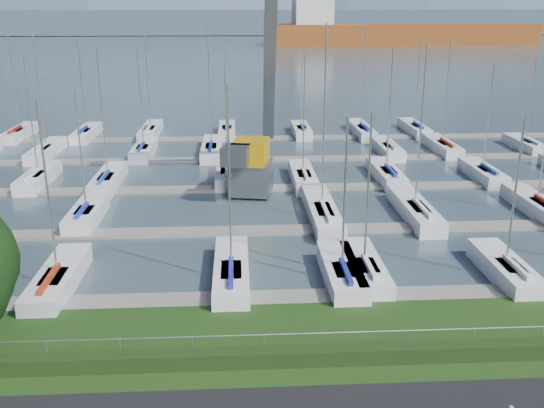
{
  "coord_description": "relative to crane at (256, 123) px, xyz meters",
  "views": [
    {
      "loc": [
        -1.95,
        -22.32,
        14.31
      ],
      "look_at": [
        0.0,
        12.0,
        3.0
      ],
      "focal_mm": 40.0,
      "sensor_mm": 36.0,
      "label": 1
    }
  ],
  "objects": [
    {
      "name": "cargo_ship_mid",
      "position": [
        58.2,
        189.12,
        -1.8
      ],
      "size": [
        102.04,
        21.69,
        21.5
      ],
      "rotation": [
        0.0,
        0.0,
        0.04
      ],
      "color": "brown",
      "rests_on": "water"
    },
    {
      "name": "path",
      "position": [
        0.52,
        -28.68,
        -5.32
      ],
      "size": [
        160.0,
        2.0,
        0.04
      ],
      "primitive_type": "cube",
      "color": "black",
      "rests_on": "grass"
    },
    {
      "name": "crane",
      "position": [
        0.0,
        0.0,
        0.0
      ],
      "size": [
        4.73,
        13.38,
        22.35
      ],
      "rotation": [
        0.0,
        0.0,
        -0.18
      ],
      "color": "slate",
      "rests_on": "water"
    },
    {
      "name": "fence",
      "position": [
        0.52,
        -25.68,
        -4.13
      ],
      "size": [
        80.0,
        0.04,
        0.04
      ],
      "primitive_type": "cylinder",
      "rotation": [
        0.0,
        1.57,
        0.0
      ],
      "color": "#9C9EA5",
      "rests_on": "grass"
    },
    {
      "name": "water",
      "position": [
        0.52,
        234.32,
        -5.73
      ],
      "size": [
        800.0,
        540.0,
        0.2
      ],
      "primitive_type": "cube",
      "color": "#3B4C56"
    },
    {
      "name": "foothill",
      "position": [
        0.52,
        304.32,
        0.67
      ],
      "size": [
        900.0,
        80.0,
        12.0
      ],
      "primitive_type": "cube",
      "color": "#445363",
      "rests_on": "water"
    },
    {
      "name": "sailboat_fleet",
      "position": [
        -0.66,
        2.79,
        0.03
      ],
      "size": [
        75.74,
        50.07,
        13.81
      ],
      "color": "navy",
      "rests_on": "water"
    },
    {
      "name": "docks",
      "position": [
        0.52,
        0.32,
        -5.55
      ],
      "size": [
        90.0,
        41.6,
        0.25
      ],
      "color": "slate",
      "rests_on": "water"
    },
    {
      "name": "hedge",
      "position": [
        0.52,
        -26.08,
        -4.98
      ],
      "size": [
        80.0,
        0.7,
        0.7
      ],
      "primitive_type": "cube",
      "color": "#1D3112",
      "rests_on": "grass"
    }
  ]
}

